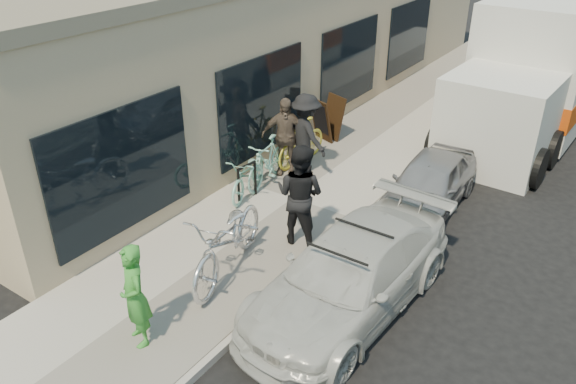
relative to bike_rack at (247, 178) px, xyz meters
The scene contains 17 objects.
ground 3.74m from the bike_rack, 41.62° to the right, with size 120.00×120.00×0.00m, color black.
sidewalk 1.09m from the bike_rack, 36.22° to the left, with size 3.00×34.00×0.15m, color #A19B91.
curb 2.44m from the bike_rack, 13.49° to the left, with size 0.12×34.00×0.13m, color #9B958E.
storefront 6.26m from the bike_rack, 114.16° to the left, with size 3.60×20.00×4.22m.
bike_rack is the anchor object (origin of this frame).
sandwich_board 3.66m from the bike_rack, 94.48° to the left, with size 0.86×0.87×1.10m.
sedan_white 3.71m from the bike_rack, 26.75° to the right, with size 2.02×4.41×1.29m.
sedan_silver 3.72m from the bike_rack, 33.17° to the left, with size 1.31×3.25×1.11m, color gray.
moving_truck 8.51m from the bike_rack, 64.12° to the left, with size 2.89×7.10×3.44m.
tandem_bike 2.53m from the bike_rack, 58.52° to the right, with size 0.84×2.41×1.26m, color silver.
woman_rider 4.34m from the bike_rack, 72.51° to the right, with size 0.58×0.38×1.58m, color #358B2E.
man_standing 1.93m from the bike_rack, 21.46° to the right, with size 0.92×0.72×1.89m, color black.
cruiser_bike_a 0.82m from the bike_rack, 96.39° to the left, with size 0.48×1.70×1.02m, color #87C9B4.
cruiser_bike_b 0.25m from the bike_rack, 120.14° to the left, with size 0.59×1.68×0.88m, color #87C9B4.
cruiser_bike_c 2.11m from the bike_rack, 91.20° to the left, with size 0.49×1.73×1.04m, color gold.
bystander_a 1.81m from the bike_rack, 79.96° to the left, with size 1.19×0.68×1.84m, color black.
bystander_b 1.51m from the bike_rack, 92.37° to the left, with size 1.04×0.43×1.77m, color brown.
Camera 1 is at (3.69, -5.50, 5.83)m, focal length 35.00 mm.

